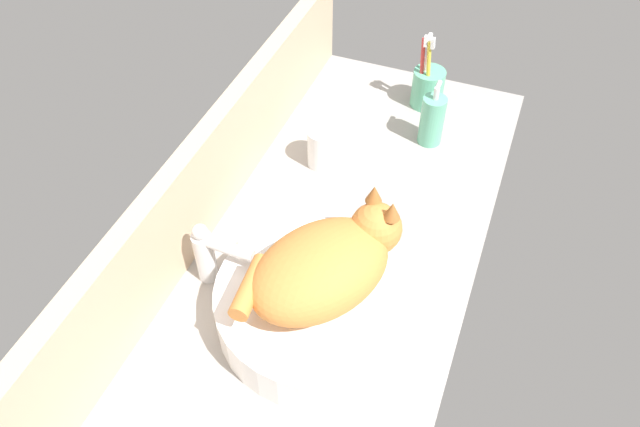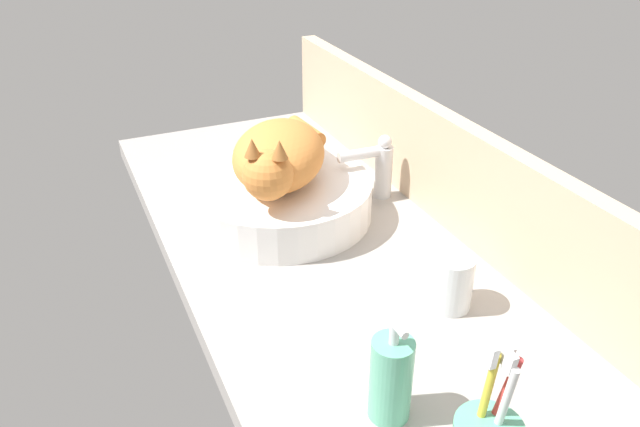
% 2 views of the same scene
% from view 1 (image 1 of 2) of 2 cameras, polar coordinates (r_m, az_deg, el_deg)
% --- Properties ---
extents(ground_plane, '(1.30, 0.54, 0.04)m').
position_cam_1_polar(ground_plane, '(1.19, 0.66, -4.70)').
color(ground_plane, '#9E9993').
extents(backsplash_panel, '(1.30, 0.04, 0.21)m').
position_cam_1_polar(backsplash_panel, '(1.18, -10.75, 2.59)').
color(backsplash_panel, '#CCAD8C').
rests_on(backsplash_panel, ground_plane).
extents(sink_basin, '(0.35, 0.35, 0.08)m').
position_cam_1_polar(sink_basin, '(1.07, 0.00, -8.24)').
color(sink_basin, white).
rests_on(sink_basin, ground_plane).
extents(cat, '(0.30, 0.27, 0.14)m').
position_cam_1_polar(cat, '(1.00, 0.59, -4.65)').
color(cat, orange).
rests_on(cat, sink_basin).
extents(faucet, '(0.04, 0.12, 0.14)m').
position_cam_1_polar(faucet, '(1.11, -10.08, -3.51)').
color(faucet, silver).
rests_on(faucet, ground_plane).
extents(soap_dispenser, '(0.05, 0.05, 0.15)m').
position_cam_1_polar(soap_dispenser, '(1.40, 10.21, 8.42)').
color(soap_dispenser, '#60B793').
rests_on(soap_dispenser, ground_plane).
extents(toothbrush_cup, '(0.08, 0.08, 0.19)m').
position_cam_1_polar(toothbrush_cup, '(1.51, 9.80, 11.37)').
color(toothbrush_cup, '#5BB28E').
rests_on(toothbrush_cup, ground_plane).
extents(water_glass, '(0.07, 0.07, 0.09)m').
position_cam_1_polar(water_glass, '(1.33, 0.31, 5.93)').
color(water_glass, white).
rests_on(water_glass, ground_plane).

